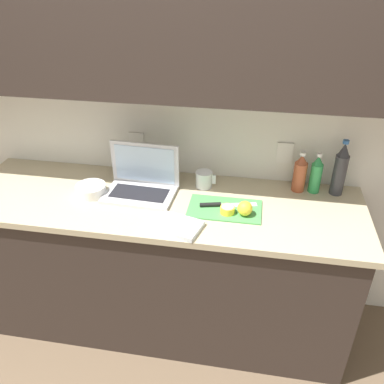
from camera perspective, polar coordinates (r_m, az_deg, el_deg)
ground_plane at (r=2.76m, az=-3.72°, el=-17.07°), size 12.00×12.00×0.00m
wall_back at (r=2.15m, az=-3.58°, el=17.68°), size 5.20×0.38×2.60m
counter_unit at (r=2.45m, az=-4.55°, el=-9.78°), size 2.16×0.66×0.90m
laptop at (r=2.23m, az=-7.08°, el=1.38°), size 0.39×0.27×0.26m
cutting_board at (r=2.10m, az=4.60°, el=-2.37°), size 0.38×0.22×0.01m
knife at (r=2.11m, az=3.72°, el=-1.78°), size 0.30×0.10×0.02m
lemon_half_cut at (r=2.06m, az=5.00°, el=-2.49°), size 0.07×0.07×0.04m
lemon_whole_beside at (r=2.04m, az=7.44°, el=-2.29°), size 0.08×0.08×0.08m
bottle_green_soda at (r=2.29m, az=14.90°, el=2.55°), size 0.07×0.07×0.23m
bottle_oil_tall at (r=2.30m, az=17.01°, el=2.36°), size 0.06×0.06×0.23m
bottle_water_clear at (r=2.30m, az=20.08°, el=2.96°), size 0.07×0.07×0.32m
measuring_cup at (r=2.27m, az=1.71°, el=1.78°), size 0.11×0.09×0.09m
bowl_white at (r=2.28m, az=-14.01°, el=0.28°), size 0.16×0.16×0.06m
dish_towel at (r=1.96m, az=-2.02°, el=-4.80°), size 0.25×0.21×0.02m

